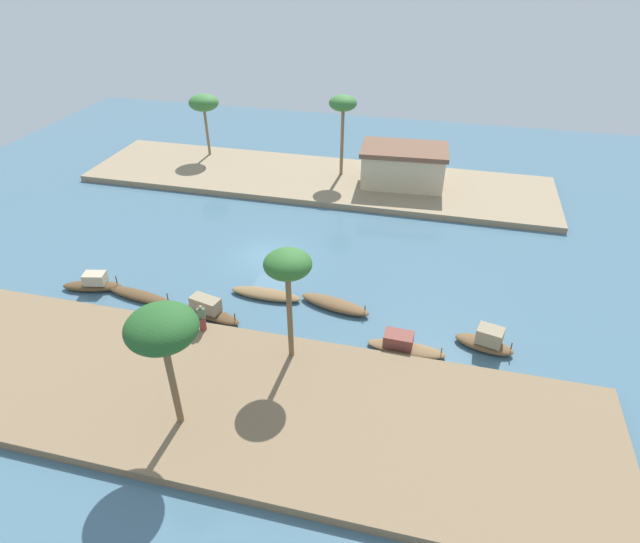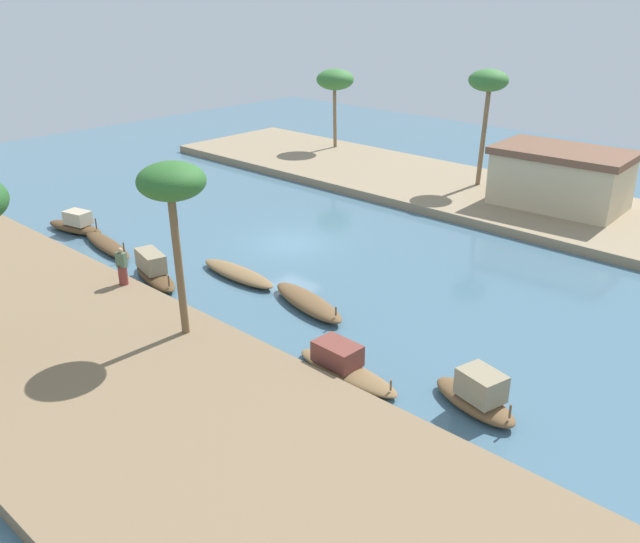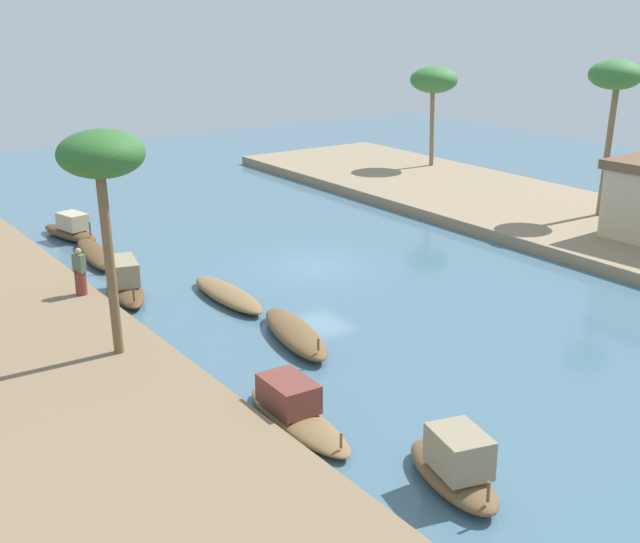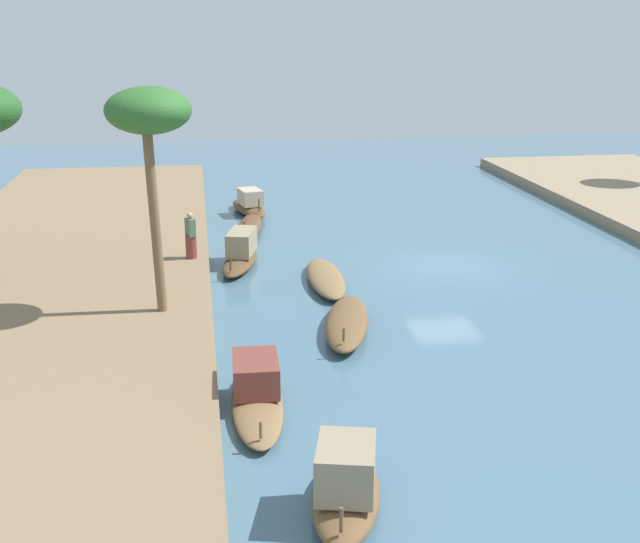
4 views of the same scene
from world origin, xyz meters
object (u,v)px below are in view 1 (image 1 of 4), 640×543
object	(u,v)px
sampan_downstream_large	(335,304)
riverside_building	(403,165)
sampan_foreground	(209,310)
palm_tree_left_far	(288,267)
sampan_with_red_awning	(140,296)
palm_tree_left_near	(162,330)
palm_tree_right_short	(204,103)
sampan_with_tall_canopy	(403,345)
sampan_open_hull	(93,284)
sampan_upstream_small	(266,294)
mooring_post	(201,324)
person_on_near_bank	(202,319)
sampan_midstream	(486,341)
palm_tree_right_tall	(343,106)

from	to	relation	value
sampan_downstream_large	riverside_building	world-z (taller)	riverside_building
sampan_foreground	palm_tree_left_far	world-z (taller)	palm_tree_left_far
sampan_downstream_large	sampan_with_red_awning	xyz separation A→B (m)	(-12.20, -2.02, -0.05)
palm_tree_left_near	palm_tree_right_short	world-z (taller)	palm_tree_left_near
sampan_with_tall_canopy	sampan_open_hull	world-z (taller)	sampan_open_hull
sampan_upstream_small	mooring_post	distance (m)	5.19
sampan_upstream_small	palm_tree_left_near	bearing A→B (deg)	-90.98
palm_tree_left_near	palm_tree_left_far	xyz separation A→B (m)	(3.73, 5.59, 0.18)
sampan_with_tall_canopy	sampan_open_hull	xyz separation A→B (m)	(-20.16, 1.16, 0.02)
sampan_with_red_awning	person_on_near_bank	bearing A→B (deg)	-15.16
sampan_midstream	palm_tree_right_tall	size ratio (longest dim) A/B	0.48
sampan_midstream	palm_tree_left_far	distance (m)	12.19
sampan_with_red_awning	palm_tree_left_far	size ratio (longest dim) A/B	0.79
sampan_open_hull	mooring_post	distance (m)	9.31
person_on_near_bank	riverside_building	xyz separation A→B (m)	(8.62, 23.36, 0.97)
sampan_with_tall_canopy	palm_tree_left_near	world-z (taller)	palm_tree_left_near
person_on_near_bank	palm_tree_left_far	distance (m)	7.43
sampan_with_tall_canopy	sampan_foreground	distance (m)	11.66
sampan_downstream_large	palm_tree_right_short	distance (m)	28.34
sampan_open_hull	riverside_building	bearing A→B (deg)	37.05
palm_tree_right_tall	sampan_foreground	bearing A→B (deg)	-98.35
sampan_upstream_small	sampan_foreground	world-z (taller)	sampan_foreground
sampan_with_tall_canopy	sampan_upstream_small	bearing A→B (deg)	163.22
sampan_upstream_small	palm_tree_right_tall	size ratio (longest dim) A/B	0.65
sampan_upstream_small	riverside_building	xyz separation A→B (m)	(6.42, 18.84, 1.96)
mooring_post	sampan_upstream_small	bearing A→B (deg)	64.14
sampan_downstream_large	sampan_with_tall_canopy	xyz separation A→B (m)	(4.52, -2.96, 0.13)
person_on_near_bank	palm_tree_left_near	distance (m)	8.23
sampan_midstream	palm_tree_right_short	bearing A→B (deg)	152.95
sampan_open_hull	palm_tree_right_tall	world-z (taller)	palm_tree_right_tall
palm_tree_right_tall	riverside_building	size ratio (longest dim) A/B	0.93
sampan_foreground	sampan_downstream_large	bearing A→B (deg)	34.31
sampan_midstream	sampan_foreground	bearing A→B (deg)	-162.60
person_on_near_bank	palm_tree_right_short	world-z (taller)	palm_tree_right_short
palm_tree_left_far	sampan_foreground	bearing A→B (deg)	155.63
mooring_post	palm_tree_right_tall	world-z (taller)	palm_tree_right_tall
sampan_with_tall_canopy	riverside_building	xyz separation A→B (m)	(-2.62, 21.88, 1.78)
sampan_downstream_large	palm_tree_right_tall	bearing A→B (deg)	113.92
sampan_foreground	palm_tree_right_tall	world-z (taller)	palm_tree_right_tall
sampan_open_hull	mooring_post	size ratio (longest dim) A/B	4.43
sampan_midstream	mooring_post	size ratio (longest dim) A/B	3.83
sampan_downstream_large	palm_tree_left_near	bearing A→B (deg)	-101.27
palm_tree_right_tall	riverside_building	world-z (taller)	palm_tree_right_tall
sampan_downstream_large	sampan_midstream	size ratio (longest dim) A/B	1.37
sampan_downstream_large	sampan_foreground	world-z (taller)	sampan_foreground
sampan_downstream_large	sampan_open_hull	xyz separation A→B (m)	(-15.63, -1.80, 0.16)
sampan_open_hull	palm_tree_right_short	world-z (taller)	palm_tree_right_short
sampan_midstream	sampan_upstream_small	distance (m)	13.60
palm_tree_right_tall	sampan_with_tall_canopy	bearing A→B (deg)	-69.87
sampan_with_red_awning	riverside_building	world-z (taller)	riverside_building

